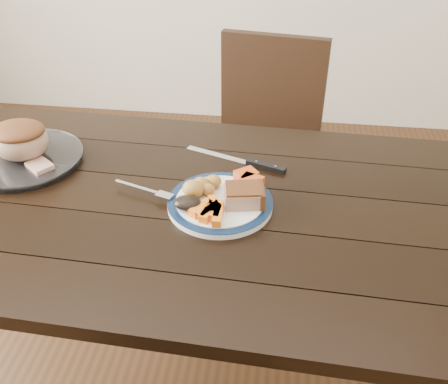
# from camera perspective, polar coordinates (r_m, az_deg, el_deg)

# --- Properties ---
(ground) EXTENTS (4.00, 4.00, 0.00)m
(ground) POSITION_cam_1_polar(r_m,az_deg,el_deg) (1.86, -2.52, -20.06)
(ground) COLOR #472B16
(ground) RESTS_ON ground
(dining_table) EXTENTS (1.63, 0.96, 0.75)m
(dining_table) POSITION_cam_1_polar(r_m,az_deg,el_deg) (1.37, -3.21, -4.16)
(dining_table) COLOR black
(dining_table) RESTS_ON ground
(chair_far) EXTENTS (0.48, 0.49, 0.93)m
(chair_far) POSITION_cam_1_polar(r_m,az_deg,el_deg) (2.04, 4.65, 5.62)
(chair_far) COLOR black
(chair_far) RESTS_ON ground
(dinner_plate) EXTENTS (0.27, 0.27, 0.02)m
(dinner_plate) POSITION_cam_1_polar(r_m,az_deg,el_deg) (1.29, -0.44, -1.34)
(dinner_plate) COLOR white
(dinner_plate) RESTS_ON dining_table
(plate_rim) EXTENTS (0.27, 0.27, 0.02)m
(plate_rim) POSITION_cam_1_polar(r_m,az_deg,el_deg) (1.29, -0.45, -1.04)
(plate_rim) COLOR #0B1D39
(plate_rim) RESTS_ON dinner_plate
(serving_platter) EXTENTS (0.33, 0.33, 0.02)m
(serving_platter) POSITION_cam_1_polar(r_m,az_deg,el_deg) (1.58, -21.79, 3.46)
(serving_platter) COLOR white
(serving_platter) RESTS_ON dining_table
(pork_slice) EXTENTS (0.11, 0.09, 0.04)m
(pork_slice) POSITION_cam_1_polar(r_m,az_deg,el_deg) (1.26, 2.25, -0.47)
(pork_slice) COLOR tan
(pork_slice) RESTS_ON dinner_plate
(roasted_potatoes) EXTENTS (0.10, 0.10, 0.05)m
(roasted_potatoes) POSITION_cam_1_polar(r_m,az_deg,el_deg) (1.30, -2.66, 0.65)
(roasted_potatoes) COLOR gold
(roasted_potatoes) RESTS_ON dinner_plate
(carrot_batons) EXTENTS (0.09, 0.11, 0.02)m
(carrot_batons) POSITION_cam_1_polar(r_m,az_deg,el_deg) (1.23, -1.50, -2.15)
(carrot_batons) COLOR orange
(carrot_batons) RESTS_ON dinner_plate
(pumpkin_wedges) EXTENTS (0.09, 0.09, 0.04)m
(pumpkin_wedges) POSITION_cam_1_polar(r_m,az_deg,el_deg) (1.32, 2.86, 1.30)
(pumpkin_wedges) COLOR #EF521A
(pumpkin_wedges) RESTS_ON dinner_plate
(dark_mushroom) EXTENTS (0.07, 0.05, 0.03)m
(dark_mushroom) POSITION_cam_1_polar(r_m,az_deg,el_deg) (1.25, -4.19, -1.25)
(dark_mushroom) COLOR black
(dark_mushroom) RESTS_ON dinner_plate
(fork) EXTENTS (0.17, 0.07, 0.00)m
(fork) POSITION_cam_1_polar(r_m,az_deg,el_deg) (1.33, -8.72, 0.16)
(fork) COLOR silver
(fork) RESTS_ON dinner_plate
(roast_joint) EXTENTS (0.17, 0.14, 0.11)m
(roast_joint) POSITION_cam_1_polar(r_m,az_deg,el_deg) (1.56, -22.28, 5.40)
(roast_joint) COLOR tan
(roast_joint) RESTS_ON serving_platter
(cut_slice) EXTENTS (0.09, 0.09, 0.02)m
(cut_slice) POSITION_cam_1_polar(r_m,az_deg,el_deg) (1.50, -20.29, 2.77)
(cut_slice) COLOR tan
(cut_slice) RESTS_ON serving_platter
(carving_knife) EXTENTS (0.31, 0.13, 0.01)m
(carving_knife) POSITION_cam_1_polar(r_m,az_deg,el_deg) (1.46, 3.36, 3.30)
(carving_knife) COLOR silver
(carving_knife) RESTS_ON dining_table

